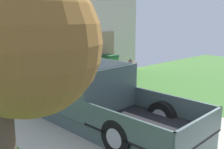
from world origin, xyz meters
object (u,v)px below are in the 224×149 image
object	(u,v)px
handbag	(130,110)
wheeled_trash_bin	(109,66)
person_with_hat	(130,82)
pickup_truck	(91,96)
house_with_garage	(24,26)

from	to	relation	value
handbag	wheeled_trash_bin	bearing A→B (deg)	54.84
person_with_hat	handbag	xyz separation A→B (m)	(-0.23, -0.23, -0.81)
wheeled_trash_bin	handbag	bearing A→B (deg)	-125.16
pickup_truck	handbag	size ratio (longest dim) A/B	14.20
pickup_truck	wheeled_trash_bin	size ratio (longest dim) A/B	4.94
pickup_truck	house_with_garage	xyz separation A→B (m)	(1.59, 7.28, 1.70)
wheeled_trash_bin	person_with_hat	bearing A→B (deg)	-124.38
pickup_truck	person_with_hat	bearing A→B (deg)	-8.58
pickup_truck	wheeled_trash_bin	world-z (taller)	pickup_truck
person_with_hat	house_with_garage	distance (m)	7.60
handbag	person_with_hat	bearing A→B (deg)	43.95
handbag	house_with_garage	distance (m)	8.02
house_with_garage	wheeled_trash_bin	distance (m)	4.78
person_with_hat	handbag	bearing A→B (deg)	48.88
person_with_hat	pickup_truck	bearing A→B (deg)	-1.58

